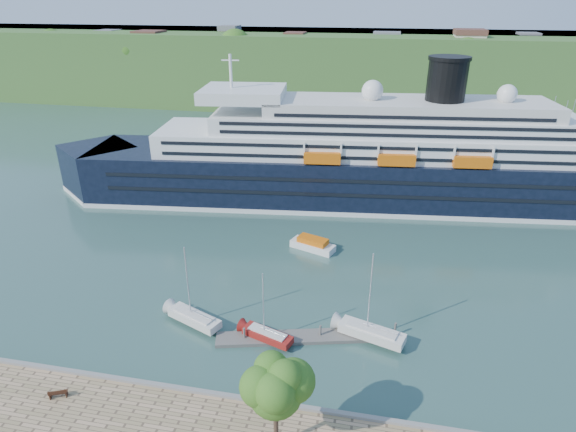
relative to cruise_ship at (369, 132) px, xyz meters
The scene contains 11 objects.
ground 56.11m from the cruise_ship, 99.42° to the right, with size 400.00×400.00×0.00m, color #2D5047.
far_hillside 91.67m from the cruise_ship, 95.59° to the left, with size 400.00×50.00×24.00m, color #325823.
quay_coping 56.04m from the cruise_ship, 99.39° to the right, with size 220.00×0.50×0.30m, color slate.
cruise_ship is the anchor object (origin of this frame).
park_bench 63.80m from the cruise_ship, 114.38° to the right, with size 1.74×0.71×1.11m, color #442313, non-canonical shape.
promenade_tree 58.94m from the cruise_ship, 94.29° to the right, with size 6.05×6.05×10.02m, color #265D18, non-canonical shape.
floating_pontoon 45.15m from the cruise_ship, 96.48° to the right, with size 19.49×2.38×0.43m, color #69655D, non-canonical shape.
sailboat_white_near 47.26m from the cruise_ship, 112.43° to the right, with size 7.69×2.14×9.93m, color silver, non-canonical shape.
sailboat_red 45.92m from the cruise_ship, 100.94° to the right, with size 6.56×1.82×8.48m, color maroon, non-canonical shape.
sailboat_white_far 42.60m from the cruise_ship, 85.91° to the right, with size 8.27×2.30×10.68m, color silver, non-canonical shape.
tender_launch 25.79m from the cruise_ship, 107.54° to the right, with size 6.99×2.39×1.93m, color #D7600C, non-canonical shape.
Camera 1 is at (11.22, -32.76, 35.91)m, focal length 30.00 mm.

